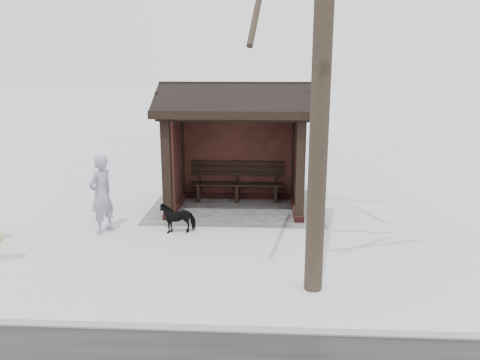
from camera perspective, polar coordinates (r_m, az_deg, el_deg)
name	(u,v)px	position (r m, az deg, el deg)	size (l,w,h in m)	color
ground	(236,209)	(11.63, -0.53, -3.50)	(120.00, 120.00, 0.00)	silver
kerb	(210,330)	(6.60, -3.71, -17.75)	(120.00, 0.15, 0.06)	gray
trampled_patch	(236,206)	(11.82, -0.47, -3.17)	(4.20, 3.20, 0.02)	#98989E
bus_shelter	(236,121)	(11.34, -0.50, 7.25)	(3.60, 2.40, 3.09)	#381514
pedestrian	(101,194)	(10.23, -16.56, -1.66)	(0.61, 0.40, 1.67)	#9389A1
dog	(178,217)	(10.07, -7.58, -4.54)	(0.34, 0.74, 0.63)	black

